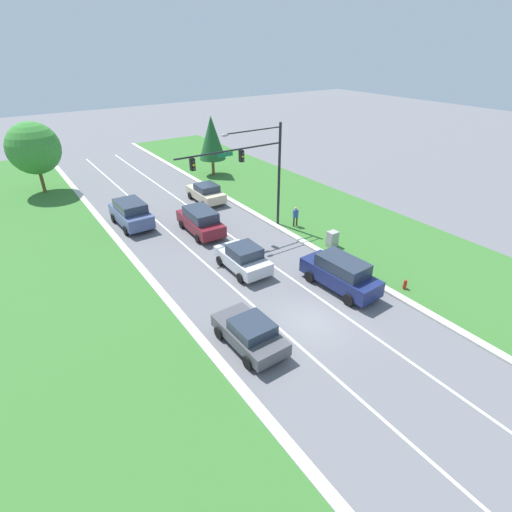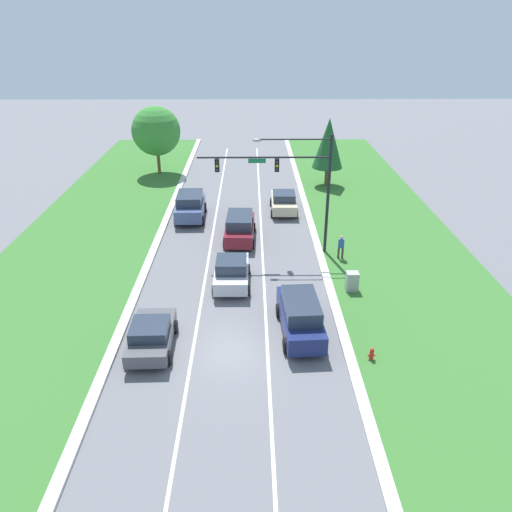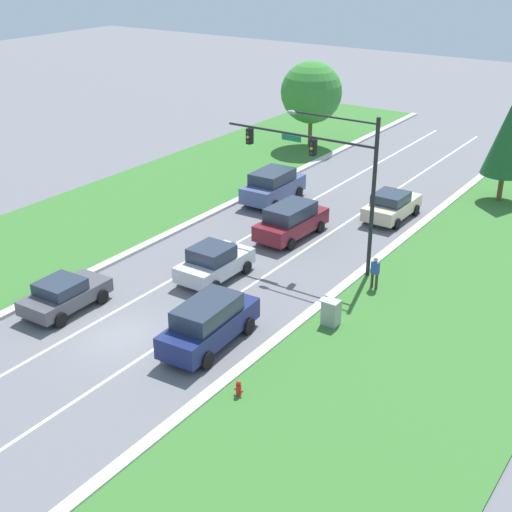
{
  "view_description": "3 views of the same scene",
  "coord_description": "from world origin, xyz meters",
  "px_view_note": "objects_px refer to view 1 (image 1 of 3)",
  "views": [
    {
      "loc": [
        -11.99,
        -12.42,
        13.27
      ],
      "look_at": [
        0.16,
        5.54,
        1.4
      ],
      "focal_mm": 28.0,
      "sensor_mm": 36.0,
      "label": 1
    },
    {
      "loc": [
        1.03,
        -19.6,
        14.54
      ],
      "look_at": [
        1.33,
        8.0,
        1.21
      ],
      "focal_mm": 35.0,
      "sensor_mm": 36.0,
      "label": 2
    },
    {
      "loc": [
        19.36,
        -18.44,
        15.61
      ],
      "look_at": [
        2.05,
        7.04,
        1.6
      ],
      "focal_mm": 50.0,
      "sensor_mm": 36.0,
      "label": 3
    }
  ],
  "objects_px": {
    "navy_suv": "(341,273)",
    "pedestrian": "(296,216)",
    "graphite_sedan": "(250,333)",
    "slate_blue_suv": "(131,213)",
    "traffic_signal_mast": "(253,164)",
    "champagne_sedan": "(206,193)",
    "utility_cabinet": "(332,240)",
    "oak_near_left_tree": "(34,148)",
    "silver_sedan": "(243,258)",
    "conifer_near_right_tree": "(212,138)",
    "fire_hydrant": "(405,285)",
    "burgundy_suv": "(201,221)"
  },
  "relations": [
    {
      "from": "navy_suv",
      "to": "pedestrian",
      "type": "xyz_separation_m",
      "value": [
        3.44,
        8.44,
        -0.11
      ]
    },
    {
      "from": "champagne_sedan",
      "to": "utility_cabinet",
      "type": "xyz_separation_m",
      "value": [
        3.16,
        -13.23,
        -0.24
      ]
    },
    {
      "from": "champagne_sedan",
      "to": "slate_blue_suv",
      "type": "bearing_deg",
      "value": -168.13
    },
    {
      "from": "champagne_sedan",
      "to": "oak_near_left_tree",
      "type": "relative_size",
      "value": 0.66
    },
    {
      "from": "conifer_near_right_tree",
      "to": "oak_near_left_tree",
      "type": "height_order",
      "value": "oak_near_left_tree"
    },
    {
      "from": "graphite_sedan",
      "to": "fire_hydrant",
      "type": "height_order",
      "value": "graphite_sedan"
    },
    {
      "from": "champagne_sedan",
      "to": "fire_hydrant",
      "type": "distance_m",
      "value": 19.97
    },
    {
      "from": "traffic_signal_mast",
      "to": "utility_cabinet",
      "type": "bearing_deg",
      "value": -58.59
    },
    {
      "from": "traffic_signal_mast",
      "to": "graphite_sedan",
      "type": "xyz_separation_m",
      "value": [
        -7.38,
        -10.82,
        -4.58
      ]
    },
    {
      "from": "silver_sedan",
      "to": "conifer_near_right_tree",
      "type": "height_order",
      "value": "conifer_near_right_tree"
    },
    {
      "from": "navy_suv",
      "to": "traffic_signal_mast",
      "type": "bearing_deg",
      "value": 85.92
    },
    {
      "from": "silver_sedan",
      "to": "graphite_sedan",
      "type": "height_order",
      "value": "silver_sedan"
    },
    {
      "from": "silver_sedan",
      "to": "champagne_sedan",
      "type": "relative_size",
      "value": 0.95
    },
    {
      "from": "traffic_signal_mast",
      "to": "slate_blue_suv",
      "type": "distance_m",
      "value": 10.65
    },
    {
      "from": "navy_suv",
      "to": "slate_blue_suv",
      "type": "xyz_separation_m",
      "value": [
        -7.23,
        15.97,
        0.02
      ]
    },
    {
      "from": "silver_sedan",
      "to": "champagne_sedan",
      "type": "height_order",
      "value": "silver_sedan"
    },
    {
      "from": "traffic_signal_mast",
      "to": "conifer_near_right_tree",
      "type": "distance_m",
      "value": 15.31
    },
    {
      "from": "traffic_signal_mast",
      "to": "champagne_sedan",
      "type": "bearing_deg",
      "value": 89.24
    },
    {
      "from": "graphite_sedan",
      "to": "utility_cabinet",
      "type": "relative_size",
      "value": 3.41
    },
    {
      "from": "burgundy_suv",
      "to": "silver_sedan",
      "type": "bearing_deg",
      "value": -91.08
    },
    {
      "from": "utility_cabinet",
      "to": "conifer_near_right_tree",
      "type": "bearing_deg",
      "value": 86.43
    },
    {
      "from": "graphite_sedan",
      "to": "traffic_signal_mast",
      "type": "bearing_deg",
      "value": 54.34
    },
    {
      "from": "champagne_sedan",
      "to": "pedestrian",
      "type": "relative_size",
      "value": 2.62
    },
    {
      "from": "slate_blue_suv",
      "to": "utility_cabinet",
      "type": "height_order",
      "value": "slate_blue_suv"
    },
    {
      "from": "silver_sedan",
      "to": "burgundy_suv",
      "type": "xyz_separation_m",
      "value": [
        0.36,
        6.63,
        0.12
      ]
    },
    {
      "from": "slate_blue_suv",
      "to": "pedestrian",
      "type": "bearing_deg",
      "value": -36.55
    },
    {
      "from": "traffic_signal_mast",
      "to": "silver_sedan",
      "type": "xyz_separation_m",
      "value": [
        -3.74,
        -4.48,
        -4.48
      ]
    },
    {
      "from": "slate_blue_suv",
      "to": "conifer_near_right_tree",
      "type": "bearing_deg",
      "value": 33.22
    },
    {
      "from": "utility_cabinet",
      "to": "fire_hydrant",
      "type": "xyz_separation_m",
      "value": [
        -0.27,
        -6.52,
        -0.27
      ]
    },
    {
      "from": "silver_sedan",
      "to": "slate_blue_suv",
      "type": "xyz_separation_m",
      "value": [
        -3.62,
        10.89,
        0.2
      ]
    },
    {
      "from": "navy_suv",
      "to": "fire_hydrant",
      "type": "xyz_separation_m",
      "value": [
        3.13,
        -2.31,
        -0.71
      ]
    },
    {
      "from": "silver_sedan",
      "to": "conifer_near_right_tree",
      "type": "distance_m",
      "value": 21.01
    },
    {
      "from": "utility_cabinet",
      "to": "oak_near_left_tree",
      "type": "bearing_deg",
      "value": 122.09
    },
    {
      "from": "traffic_signal_mast",
      "to": "burgundy_suv",
      "type": "height_order",
      "value": "traffic_signal_mast"
    },
    {
      "from": "graphite_sedan",
      "to": "slate_blue_suv",
      "type": "relative_size",
      "value": 0.87
    },
    {
      "from": "traffic_signal_mast",
      "to": "burgundy_suv",
      "type": "xyz_separation_m",
      "value": [
        -3.38,
        2.15,
        -4.37
      ]
    },
    {
      "from": "navy_suv",
      "to": "burgundy_suv",
      "type": "distance_m",
      "value": 12.16
    },
    {
      "from": "traffic_signal_mast",
      "to": "champagne_sedan",
      "type": "distance_m",
      "value": 9.08
    },
    {
      "from": "navy_suv",
      "to": "silver_sedan",
      "type": "bearing_deg",
      "value": 122.06
    },
    {
      "from": "traffic_signal_mast",
      "to": "graphite_sedan",
      "type": "relative_size",
      "value": 2.04
    },
    {
      "from": "silver_sedan",
      "to": "champagne_sedan",
      "type": "distance_m",
      "value": 12.94
    },
    {
      "from": "burgundy_suv",
      "to": "utility_cabinet",
      "type": "bearing_deg",
      "value": -46.47
    },
    {
      "from": "navy_suv",
      "to": "pedestrian",
      "type": "relative_size",
      "value": 3.04
    },
    {
      "from": "silver_sedan",
      "to": "utility_cabinet",
      "type": "xyz_separation_m",
      "value": [
        7.01,
        -0.87,
        -0.26
      ]
    },
    {
      "from": "slate_blue_suv",
      "to": "oak_near_left_tree",
      "type": "relative_size",
      "value": 0.71
    },
    {
      "from": "silver_sedan",
      "to": "utility_cabinet",
      "type": "bearing_deg",
      "value": -6.71
    },
    {
      "from": "champagne_sedan",
      "to": "conifer_near_right_tree",
      "type": "xyz_separation_m",
      "value": [
        4.41,
        6.7,
        3.2
      ]
    },
    {
      "from": "burgundy_suv",
      "to": "conifer_near_right_tree",
      "type": "relative_size",
      "value": 0.79
    },
    {
      "from": "pedestrian",
      "to": "conifer_near_right_tree",
      "type": "distance_m",
      "value": 16.05
    },
    {
      "from": "pedestrian",
      "to": "conifer_near_right_tree",
      "type": "bearing_deg",
      "value": -81.83
    }
  ]
}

